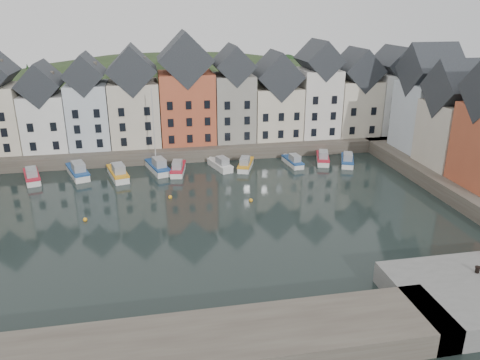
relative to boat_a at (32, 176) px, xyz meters
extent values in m
plane|color=black|center=(22.88, -18.04, -0.69)|extent=(260.00, 260.00, 0.00)
cube|color=#483F37|center=(22.88, 11.96, 0.31)|extent=(90.00, 16.00, 2.00)
cube|color=#483F37|center=(59.88, -15.04, 0.31)|extent=(14.00, 54.00, 2.00)
cube|color=#483F37|center=(12.88, -40.04, 0.31)|extent=(50.00, 6.00, 2.00)
ellipsoid|color=#202E17|center=(22.88, 37.96, -18.69)|extent=(153.60, 70.40, 64.00)
sphere|color=black|center=(8.94, 32.89, 8.01)|extent=(5.77, 5.77, 5.77)
sphere|color=black|center=(47.74, 42.71, 7.43)|extent=(5.27, 5.27, 5.27)
sphere|color=black|center=(54.69, 36.16, 7.19)|extent=(5.07, 5.07, 5.07)
sphere|color=black|center=(37.15, 37.15, 7.12)|extent=(5.01, 5.01, 5.01)
sphere|color=black|center=(51.20, 42.21, 7.36)|extent=(5.21, 5.21, 5.21)
sphere|color=black|center=(24.86, 40.60, 7.63)|extent=(5.45, 5.45, 5.45)
sphere|color=black|center=(60.68, 30.27, 6.51)|extent=(4.49, 4.49, 4.49)
cube|color=white|center=(0.97, 9.96, 5.61)|extent=(6.56, 8.00, 8.61)
cube|color=#202328|center=(0.97, 9.96, 11.54)|extent=(6.56, 8.16, 6.56)
cube|color=silver|center=(7.51, 9.96, 6.32)|extent=(6.20, 8.00, 10.02)
cube|color=#202328|center=(7.51, 9.96, 12.86)|extent=(6.20, 8.16, 6.20)
cube|color=beige|center=(14.61, 9.96, 6.35)|extent=(7.70, 8.00, 10.08)
cube|color=#202328|center=(14.61, 9.96, 13.29)|extent=(7.70, 8.16, 7.70)
cube|color=#B75234|center=(22.95, 9.96, 6.95)|extent=(8.69, 8.00, 11.28)
cube|color=#202328|center=(22.95, 9.96, 14.74)|extent=(8.69, 8.16, 8.69)
cube|color=gray|center=(30.65, 9.96, 6.70)|extent=(6.43, 8.00, 10.78)
cube|color=#202328|center=(30.65, 9.96, 13.68)|extent=(6.43, 8.16, 6.43)
cube|color=beige|center=(37.95, 9.96, 5.59)|extent=(7.88, 8.00, 8.56)
cube|color=#202328|center=(37.95, 9.96, 11.81)|extent=(7.88, 8.16, 7.88)
cube|color=silver|center=(45.29, 9.96, 6.94)|extent=(6.50, 8.00, 11.27)
cube|color=#202328|center=(45.29, 9.96, 14.19)|extent=(6.50, 8.16, 6.50)
cube|color=beige|center=(52.31, 9.96, 5.97)|extent=(7.23, 8.00, 9.32)
cube|color=#202328|center=(52.31, 9.96, 12.42)|extent=(7.23, 8.16, 7.23)
cube|color=white|center=(59.16, 9.96, 6.47)|extent=(6.18, 8.00, 10.32)
cube|color=#202328|center=(59.16, 9.96, 13.16)|extent=(6.18, 8.16, 6.18)
cube|color=silver|center=(58.88, -1.78, 6.50)|extent=(7.47, 8.00, 10.38)
cube|color=#202328|center=(58.88, -1.78, 13.67)|extent=(7.62, 8.00, 8.00)
cube|color=beige|center=(58.88, -9.78, 5.75)|extent=(8.14, 8.00, 8.89)
cube|color=#202328|center=(58.88, -9.78, 12.17)|extent=(8.30, 8.00, 8.00)
sphere|color=orange|center=(18.88, -10.04, -0.54)|extent=(0.50, 0.50, 0.50)
sphere|color=orange|center=(28.88, -13.04, -0.54)|extent=(0.50, 0.50, 0.50)
sphere|color=orange|center=(8.88, -15.04, -0.54)|extent=(0.50, 0.50, 0.50)
cube|color=silver|center=(-0.05, 0.18, -0.35)|extent=(3.40, 6.20, 1.09)
cube|color=#B71A2D|center=(-0.05, 0.18, 0.25)|extent=(3.53, 6.34, 0.25)
cube|color=gray|center=(0.20, -0.67, 0.84)|extent=(2.01, 2.67, 1.19)
cube|color=silver|center=(6.08, 0.93, -0.30)|extent=(4.06, 6.93, 1.22)
cube|color=navy|center=(6.08, 0.93, 0.36)|extent=(4.20, 7.09, 0.28)
cube|color=gray|center=(6.41, -0.01, 1.02)|extent=(2.33, 3.02, 1.33)
cube|color=silver|center=(11.85, -0.87, -0.32)|extent=(3.48, 6.74, 1.19)
cube|color=orange|center=(11.85, -0.87, 0.33)|extent=(3.62, 6.90, 0.27)
cube|color=gray|center=(12.09, -1.81, 0.98)|extent=(2.10, 2.88, 1.29)
cube|color=silver|center=(17.56, 0.85, -0.32)|extent=(3.66, 6.74, 1.18)
cube|color=navy|center=(17.56, 0.85, 0.33)|extent=(3.79, 6.89, 0.27)
cube|color=gray|center=(17.83, -0.08, 0.97)|extent=(2.16, 2.90, 1.29)
cylinder|color=silver|center=(17.38, 1.47, 5.76)|extent=(0.15, 0.15, 11.83)
cube|color=silver|center=(20.54, -0.28, -0.36)|extent=(2.64, 5.96, 1.05)
cube|color=#B71A2D|center=(20.54, -0.28, 0.22)|extent=(2.75, 6.09, 0.24)
cube|color=gray|center=(20.40, -1.13, 0.79)|extent=(1.70, 2.49, 1.15)
cube|color=silver|center=(26.93, 0.42, -0.37)|extent=(3.28, 5.85, 1.03)
cube|color=silver|center=(26.93, 0.42, 0.19)|extent=(3.40, 5.98, 0.23)
cube|color=gray|center=(27.18, -0.39, 0.75)|extent=(1.92, 2.53, 1.12)
cube|color=silver|center=(30.80, -0.19, -0.37)|extent=(3.48, 5.82, 1.02)
cube|color=orange|center=(30.80, -0.19, 0.19)|extent=(3.61, 5.95, 0.23)
cube|color=gray|center=(30.52, -0.98, 0.75)|extent=(1.99, 2.54, 1.12)
cube|color=silver|center=(38.31, -0.01, -0.39)|extent=(2.13, 5.38, 0.96)
cube|color=navy|center=(38.31, -0.01, 0.14)|extent=(2.23, 5.49, 0.22)
cube|color=gray|center=(38.39, -0.79, 0.66)|extent=(1.44, 2.22, 1.05)
cube|color=silver|center=(43.42, 0.48, -0.36)|extent=(3.38, 6.02, 1.06)
cube|color=#B71A2D|center=(43.42, 0.48, 0.22)|extent=(3.51, 6.16, 0.24)
cube|color=gray|center=(43.16, -0.34, 0.80)|extent=(1.98, 2.60, 1.15)
cube|color=silver|center=(46.85, -1.22, -0.36)|extent=(3.70, 5.91, 1.04)
cube|color=navy|center=(46.85, -1.22, 0.21)|extent=(3.83, 6.05, 0.24)
cube|color=gray|center=(46.54, -2.01, 0.77)|extent=(2.08, 2.60, 1.14)
cylinder|color=black|center=(43.59, -36.33, 1.56)|extent=(0.36, 0.36, 0.50)
cylinder|color=black|center=(43.59, -36.33, 1.83)|extent=(0.48, 0.48, 0.08)
camera|label=1|loc=(17.30, -66.44, 22.62)|focal=35.00mm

